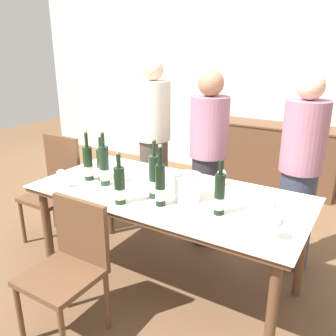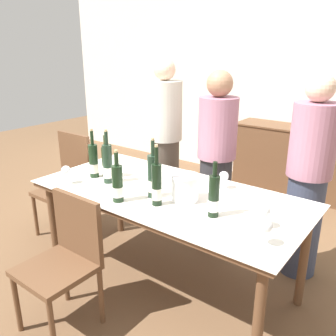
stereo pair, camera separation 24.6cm
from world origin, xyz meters
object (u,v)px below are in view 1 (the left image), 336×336
dining_table (168,201)px  wine_bottle_0 (101,165)px  wine_bottle_6 (160,186)px  wine_glass_2 (61,175)px  wine_bottle_4 (219,195)px  wine_bottle_1 (120,186)px  sideboard_cabinet (276,157)px  person_host (154,145)px  wine_glass_0 (269,207)px  person_guest_right (300,175)px  wine_glass_3 (276,222)px  chair_near_front (70,260)px  wine_bottle_2 (88,164)px  person_guest_left (208,161)px  wine_bottle_5 (154,178)px  chair_left_end (56,183)px  wine_bottle_3 (104,167)px  wine_glass_1 (222,175)px  ice_bucket (187,186)px

dining_table → wine_bottle_0: wine_bottle_0 is taller
wine_bottle_6 → wine_glass_2: size_ratio=2.90×
wine_bottle_4 → wine_bottle_1: bearing=-162.7°
sideboard_cabinet → person_host: bearing=-116.9°
wine_glass_0 → person_guest_right: size_ratio=0.09×
wine_glass_3 → chair_near_front: size_ratio=0.17×
wine_bottle_2 → person_guest_left: (0.62, 0.84, -0.10)m
sideboard_cabinet → dining_table: (-0.14, -2.40, 0.28)m
wine_bottle_0 → wine_glass_3: wine_bottle_0 is taller
wine_bottle_1 → wine_glass_0: (0.91, 0.24, -0.02)m
wine_bottle_4 → wine_bottle_0: bearing=175.7°
wine_bottle_5 → person_host: size_ratio=0.25×
dining_table → wine_bottle_4: wine_bottle_4 is taller
wine_bottle_6 → chair_left_end: 1.42m
person_host → wine_bottle_1: bearing=-66.6°
dining_table → wine_bottle_6: 0.30m
sideboard_cabinet → chair_near_front: chair_near_front is taller
wine_bottle_3 → wine_glass_1: (0.75, 0.42, -0.05)m
sideboard_cabinet → wine_bottle_1: (-0.31, -2.73, 0.47)m
wine_bottle_6 → wine_glass_0: wine_bottle_6 is taller
wine_glass_0 → chair_near_front: 1.24m
ice_bucket → wine_bottle_2: bearing=-175.7°
wine_glass_2 → dining_table: bearing=25.1°
ice_bucket → wine_glass_3: size_ratio=1.27×
dining_table → ice_bucket: bearing=-13.5°
sideboard_cabinet → wine_bottle_1: size_ratio=4.26×
person_guest_right → chair_near_front: bearing=-124.5°
ice_bucket → wine_glass_3: 0.69m
ice_bucket → wine_glass_2: bearing=-161.9°
wine_bottle_0 → wine_glass_2: 0.31m
wine_bottle_5 → person_guest_right: size_ratio=0.26×
wine_bottle_2 → wine_bottle_4: (1.10, -0.03, -0.00)m
wine_bottle_2 → chair_left_end: 0.74m
wine_glass_2 → wine_glass_3: wine_glass_3 is taller
wine_glass_0 → wine_glass_3: size_ratio=0.98×
dining_table → wine_glass_2: (-0.70, -0.33, 0.16)m
wine_bottle_0 → chair_near_front: size_ratio=0.39×
wine_glass_3 → person_guest_left: 1.32m
wine_bottle_0 → person_guest_left: (0.53, 0.79, -0.10)m
dining_table → ice_bucket: (0.18, -0.04, 0.16)m
ice_bucket → wine_bottle_6: (-0.10, -0.17, 0.04)m
wine_glass_1 → chair_left_end: 1.59m
wine_bottle_1 → wine_glass_0: size_ratio=2.42×
person_host → wine_glass_3: bearing=-36.0°
wine_glass_0 → wine_glass_2: size_ratio=1.05×
wine_glass_0 → person_guest_left: bearing=133.2°
dining_table → wine_bottle_1: bearing=-117.5°
wine_glass_2 → wine_bottle_6: bearing=8.6°
wine_bottle_0 → wine_bottle_3: (0.09, -0.07, 0.02)m
wine_bottle_1 → chair_left_end: size_ratio=0.37×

